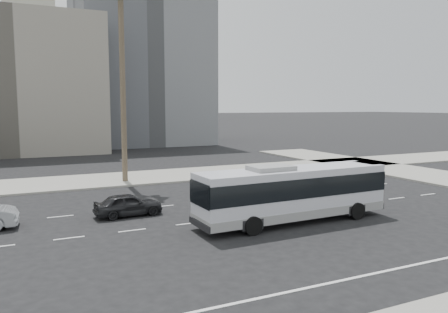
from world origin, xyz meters
TOP-DOWN VIEW (x-y plane):
  - ground at (0.00, 0.00)m, footprint 700.00×700.00m
  - sidewalk_north at (0.00, 15.50)m, footprint 120.00×7.00m
  - midrise_beige_west at (-12.00, 45.00)m, footprint 24.00×18.00m
  - midrise_gray_center at (8.00, 52.00)m, footprint 20.00×20.00m
  - civic_tower at (-2.00, 250.00)m, footprint 42.00×42.00m
  - highrise_right at (45.00, 230.00)m, footprint 26.00×26.00m
  - highrise_far at (70.00, 260.00)m, footprint 22.00×22.00m
  - city_bus at (2.23, -1.99)m, footprint 10.98×2.76m
  - car_a at (-5.46, 3.08)m, footprint 1.67×3.86m

SIDE VIEW (x-z plane):
  - ground at x=0.00m, z-range 0.00..0.00m
  - sidewalk_north at x=0.00m, z-range 0.00..0.15m
  - car_a at x=-5.46m, z-range 0.00..1.30m
  - city_bus at x=2.23m, z-range 0.08..3.21m
  - midrise_beige_west at x=-12.00m, z-range 0.00..18.00m
  - midrise_gray_center at x=8.00m, z-range 0.00..26.00m
  - highrise_far at x=70.00m, z-range 0.00..60.00m
  - highrise_right at x=45.00m, z-range 0.00..70.00m
  - civic_tower at x=-2.00m, z-range -25.67..103.33m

